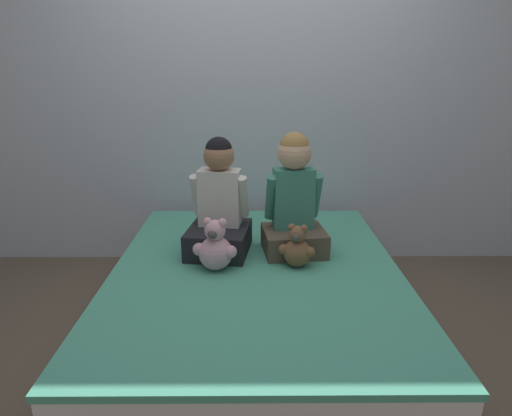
{
  "coord_description": "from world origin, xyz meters",
  "views": [
    {
      "loc": [
        -0.02,
        -2.22,
        1.45
      ],
      "look_at": [
        0.0,
        0.16,
        0.7
      ],
      "focal_mm": 32.0,
      "sensor_mm": 36.0,
      "label": 1
    }
  ],
  "objects_px": {
    "teddy_bear_held_by_left_child": "(215,248)",
    "teddy_bear_held_by_right_child": "(297,249)",
    "bed": "(256,303)",
    "child_on_left": "(219,209)",
    "child_on_right": "(294,201)"
  },
  "relations": [
    {
      "from": "bed",
      "to": "teddy_bear_held_by_right_child",
      "type": "bearing_deg",
      "value": 4.81
    },
    {
      "from": "teddy_bear_held_by_left_child",
      "to": "teddy_bear_held_by_right_child",
      "type": "bearing_deg",
      "value": 16.4
    },
    {
      "from": "child_on_right",
      "to": "teddy_bear_held_by_left_child",
      "type": "bearing_deg",
      "value": -155.63
    },
    {
      "from": "bed",
      "to": "teddy_bear_held_by_left_child",
      "type": "distance_m",
      "value": 0.39
    },
    {
      "from": "child_on_right",
      "to": "teddy_bear_held_by_right_child",
      "type": "xyz_separation_m",
      "value": [
        0.0,
        -0.22,
        -0.2
      ]
    },
    {
      "from": "teddy_bear_held_by_left_child",
      "to": "teddy_bear_held_by_right_child",
      "type": "xyz_separation_m",
      "value": [
        0.43,
        0.04,
        -0.02
      ]
    },
    {
      "from": "bed",
      "to": "teddy_bear_held_by_left_child",
      "type": "relative_size",
      "value": 7.07
    },
    {
      "from": "child_on_right",
      "to": "teddy_bear_held_by_left_child",
      "type": "relative_size",
      "value": 2.41
    },
    {
      "from": "bed",
      "to": "child_on_left",
      "type": "height_order",
      "value": "child_on_left"
    },
    {
      "from": "child_on_left",
      "to": "teddy_bear_held_by_right_child",
      "type": "distance_m",
      "value": 0.5
    },
    {
      "from": "bed",
      "to": "teddy_bear_held_by_left_child",
      "type": "height_order",
      "value": "teddy_bear_held_by_left_child"
    },
    {
      "from": "teddy_bear_held_by_left_child",
      "to": "teddy_bear_held_by_right_child",
      "type": "relative_size",
      "value": 1.2
    },
    {
      "from": "bed",
      "to": "child_on_left",
      "type": "xyz_separation_m",
      "value": [
        -0.21,
        0.24,
        0.46
      ]
    },
    {
      "from": "bed",
      "to": "teddy_bear_held_by_right_child",
      "type": "distance_m",
      "value": 0.38
    },
    {
      "from": "bed",
      "to": "child_on_left",
      "type": "relative_size",
      "value": 3.05
    }
  ]
}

